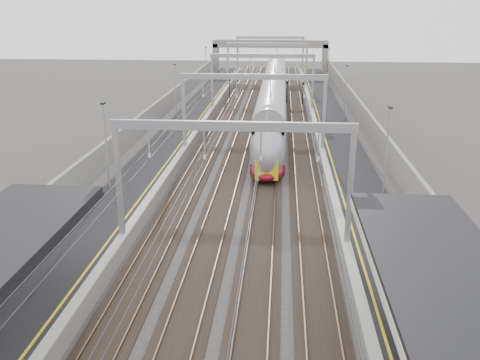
% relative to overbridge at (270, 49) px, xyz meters
% --- Properties ---
extents(platform_left, '(4.00, 120.00, 1.00)m').
position_rel_overbridge_xyz_m(platform_left, '(-8.00, -55.00, -4.81)').
color(platform_left, black).
rests_on(platform_left, ground).
extents(platform_right, '(4.00, 120.00, 1.00)m').
position_rel_overbridge_xyz_m(platform_right, '(8.00, -55.00, -4.81)').
color(platform_right, black).
rests_on(platform_right, ground).
extents(tracks, '(11.40, 140.00, 0.20)m').
position_rel_overbridge_xyz_m(tracks, '(0.00, -55.00, -5.26)').
color(tracks, black).
rests_on(tracks, ground).
extents(overhead_line, '(13.00, 140.00, 6.60)m').
position_rel_overbridge_xyz_m(overhead_line, '(0.00, -48.38, 0.83)').
color(overhead_line, '#909298').
rests_on(overhead_line, platform_left).
extents(overbridge, '(22.00, 2.20, 6.90)m').
position_rel_overbridge_xyz_m(overbridge, '(0.00, 0.00, 0.00)').
color(overbridge, slate).
rests_on(overbridge, ground).
extents(wall_left, '(0.30, 120.00, 3.20)m').
position_rel_overbridge_xyz_m(wall_left, '(-11.20, -55.00, -3.71)').
color(wall_left, slate).
rests_on(wall_left, ground).
extents(wall_right, '(0.30, 120.00, 3.20)m').
position_rel_overbridge_xyz_m(wall_right, '(11.20, -55.00, -3.71)').
color(wall_right, slate).
rests_on(wall_right, ground).
extents(train, '(2.83, 51.56, 4.47)m').
position_rel_overbridge_xyz_m(train, '(1.50, -42.34, -3.12)').
color(train, maroon).
rests_on(train, ground).
extents(bench, '(1.17, 2.01, 1.01)m').
position_rel_overbridge_xyz_m(bench, '(8.30, -88.14, -3.70)').
color(bench, black).
rests_on(bench, platform_right).
extents(signal_green, '(0.32, 0.32, 3.48)m').
position_rel_overbridge_xyz_m(signal_green, '(-5.20, -26.60, -2.89)').
color(signal_green, black).
rests_on(signal_green, ground).
extents(signal_red_near, '(0.32, 0.32, 3.48)m').
position_rel_overbridge_xyz_m(signal_red_near, '(3.20, -29.28, -2.89)').
color(signal_red_near, black).
rests_on(signal_red_near, ground).
extents(signal_red_far, '(0.32, 0.32, 3.48)m').
position_rel_overbridge_xyz_m(signal_red_far, '(5.40, -30.22, -2.89)').
color(signal_red_far, black).
rests_on(signal_red_far, ground).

